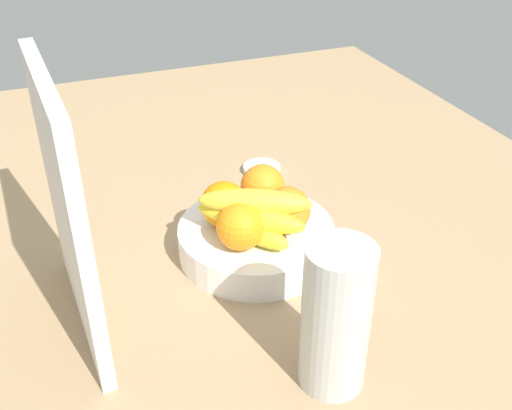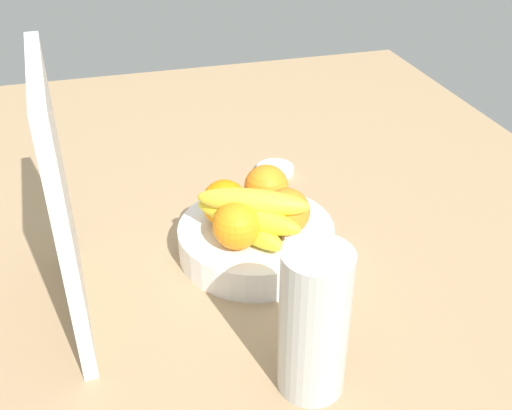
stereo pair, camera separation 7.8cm
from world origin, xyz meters
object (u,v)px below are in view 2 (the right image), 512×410
(orange_center, at_px, (237,225))
(orange_back_left, at_px, (287,211))
(cutting_board, at_px, (61,202))
(jar_lid, at_px, (275,170))
(fruit_bowl, at_px, (256,240))
(orange_front_left, at_px, (266,187))
(banana_bunch, at_px, (249,214))
(orange_front_right, at_px, (225,203))
(thermos_tumbler, at_px, (314,323))

(orange_center, height_order, orange_back_left, same)
(orange_center, distance_m, cutting_board, 0.25)
(cutting_board, height_order, jar_lid, cutting_board)
(fruit_bowl, relative_size, orange_center, 3.39)
(orange_front_left, xyz_separation_m, jar_lid, (0.19, -0.08, -0.08))
(banana_bunch, bearing_deg, fruit_bowl, -35.80)
(orange_center, distance_m, jar_lid, 0.33)
(orange_front_right, distance_m, thermos_tumbler, 0.31)
(orange_front_left, height_order, orange_center, same)
(orange_back_left, xyz_separation_m, banana_bunch, (-0.00, 0.06, 0.01))
(orange_front_left, relative_size, jar_lid, 0.99)
(orange_front_right, bearing_deg, banana_bunch, -153.28)
(orange_center, bearing_deg, cutting_board, 94.92)
(orange_center, bearing_deg, orange_front_right, 2.90)
(fruit_bowl, xyz_separation_m, banana_bunch, (-0.03, 0.02, 0.07))
(orange_front_right, height_order, thermos_tumbler, thermos_tumbler)
(orange_front_right, distance_m, jar_lid, 0.28)
(orange_back_left, bearing_deg, banana_bunch, 90.49)
(fruit_bowl, distance_m, orange_front_right, 0.08)
(orange_center, xyz_separation_m, orange_back_left, (0.02, -0.08, 0.00))
(banana_bunch, relative_size, jar_lid, 2.32)
(cutting_board, xyz_separation_m, thermos_tumbler, (-0.22, -0.27, -0.08))
(banana_bunch, distance_m, cutting_board, 0.28)
(thermos_tumbler, bearing_deg, orange_front_right, 6.72)
(orange_front_left, bearing_deg, orange_front_right, 111.14)
(orange_center, xyz_separation_m, cutting_board, (-0.02, 0.24, 0.09))
(cutting_board, xyz_separation_m, jar_lid, (0.31, -0.39, -0.17))
(thermos_tumbler, bearing_deg, banana_bunch, 2.34)
(orange_front_right, relative_size, banana_bunch, 0.43)
(thermos_tumbler, bearing_deg, orange_back_left, -11.07)
(orange_front_left, xyz_separation_m, orange_front_right, (-0.03, 0.08, 0.00))
(orange_center, bearing_deg, fruit_bowl, -44.43)
(cutting_board, relative_size, thermos_tumbler, 1.80)
(orange_back_left, relative_size, jar_lid, 0.99)
(orange_front_right, distance_m, banana_bunch, 0.06)
(orange_front_left, height_order, orange_back_left, same)
(cutting_board, relative_size, jar_lid, 4.88)
(banana_bunch, xyz_separation_m, thermos_tumbler, (-0.25, -0.01, 0.01))
(orange_front_left, bearing_deg, jar_lid, -21.50)
(orange_back_left, xyz_separation_m, jar_lid, (0.27, -0.07, -0.08))
(banana_bunch, distance_m, thermos_tumbler, 0.25)
(orange_front_left, relative_size, orange_back_left, 1.00)
(fruit_bowl, height_order, orange_front_left, orange_front_left)
(orange_center, distance_m, orange_back_left, 0.08)
(jar_lid, bearing_deg, orange_back_left, 166.19)
(orange_back_left, distance_m, banana_bunch, 0.06)
(orange_back_left, xyz_separation_m, thermos_tumbler, (-0.25, 0.05, 0.01))
(thermos_tumbler, bearing_deg, fruit_bowl, -1.68)
(jar_lid, bearing_deg, orange_front_right, 145.45)
(orange_center, relative_size, cutting_board, 0.20)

